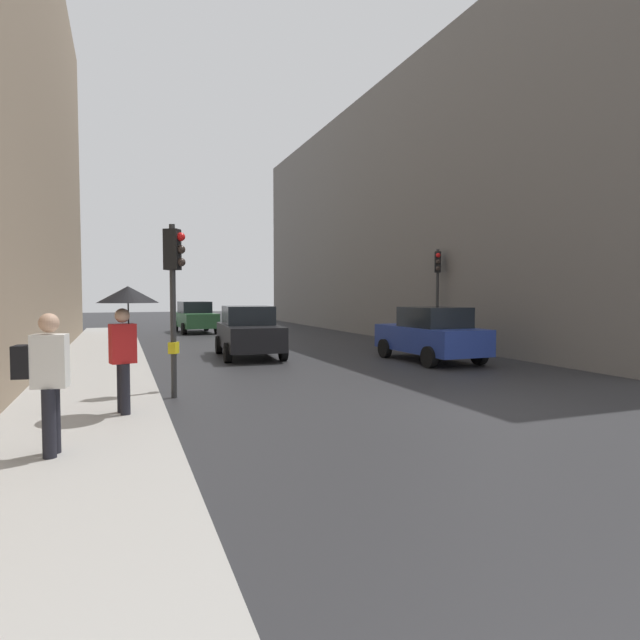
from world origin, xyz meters
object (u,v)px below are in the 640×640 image
(car_blue_van, at_px, (431,334))
(pedestrian_with_umbrella, at_px, (126,314))
(pedestrian_with_black_backpack, at_px, (46,375))
(traffic_light_near_right, at_px, (174,279))
(traffic_light_mid_street, at_px, (438,280))
(car_dark_suv, at_px, (249,331))
(car_green_estate, at_px, (195,317))

(car_blue_van, relative_size, pedestrian_with_umbrella, 1.97)
(pedestrian_with_umbrella, relative_size, pedestrian_with_black_backpack, 1.21)
(traffic_light_near_right, distance_m, car_blue_van, 9.06)
(traffic_light_mid_street, relative_size, pedestrian_with_umbrella, 1.86)
(car_blue_van, xyz_separation_m, car_dark_suv, (-5.20, 3.35, 0.00))
(traffic_light_near_right, bearing_deg, traffic_light_mid_street, 31.58)
(car_dark_suv, relative_size, car_green_estate, 1.00)
(pedestrian_with_umbrella, bearing_deg, traffic_light_mid_street, 35.87)
(car_blue_van, distance_m, car_dark_suv, 6.19)
(car_green_estate, bearing_deg, pedestrian_with_umbrella, -100.56)
(car_green_estate, height_order, pedestrian_with_umbrella, pedestrian_with_umbrella)
(car_blue_van, bearing_deg, traffic_light_near_right, -158.93)
(traffic_light_near_right, xyz_separation_m, pedestrian_with_umbrella, (-0.95, -1.87, -0.65))
(car_dark_suv, bearing_deg, car_blue_van, -32.79)
(car_dark_suv, bearing_deg, car_green_estate, 90.80)
(pedestrian_with_black_backpack, bearing_deg, car_blue_van, 35.14)
(car_blue_van, bearing_deg, pedestrian_with_umbrella, -151.31)
(traffic_light_mid_street, bearing_deg, car_blue_van, -126.40)
(traffic_light_mid_street, height_order, car_blue_van, traffic_light_mid_street)
(car_dark_suv, distance_m, pedestrian_with_black_backpack, 11.69)
(traffic_light_mid_street, height_order, pedestrian_with_black_backpack, traffic_light_mid_street)
(car_dark_suv, height_order, pedestrian_with_umbrella, pedestrian_with_umbrella)
(car_blue_van, bearing_deg, car_dark_suv, 147.21)
(car_green_estate, relative_size, pedestrian_with_black_backpack, 2.44)
(traffic_light_near_right, bearing_deg, car_blue_van, 21.07)
(traffic_light_near_right, xyz_separation_m, car_green_estate, (2.94, 19.02, -1.61))
(car_blue_van, xyz_separation_m, car_green_estate, (-5.37, 15.81, 0.00))
(traffic_light_mid_street, bearing_deg, car_dark_suv, -178.98)
(car_dark_suv, height_order, car_green_estate, same)
(traffic_light_mid_street, distance_m, car_dark_suv, 7.99)
(traffic_light_near_right, relative_size, pedestrian_with_umbrella, 1.69)
(pedestrian_with_black_backpack, bearing_deg, traffic_light_near_right, 64.43)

